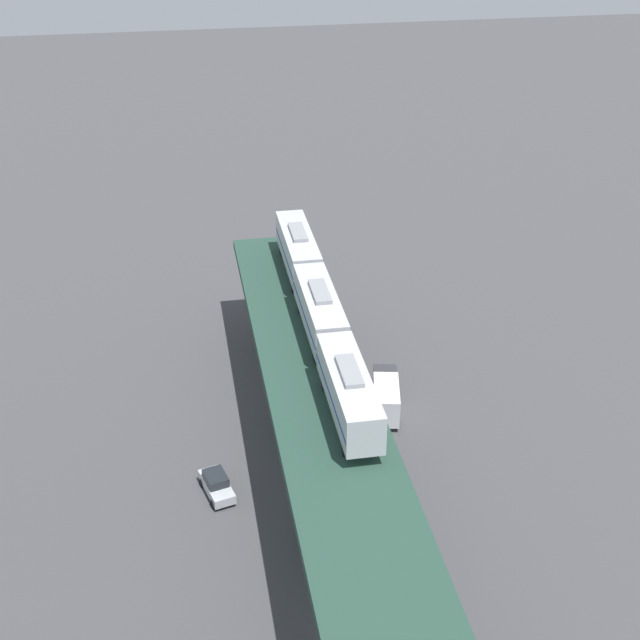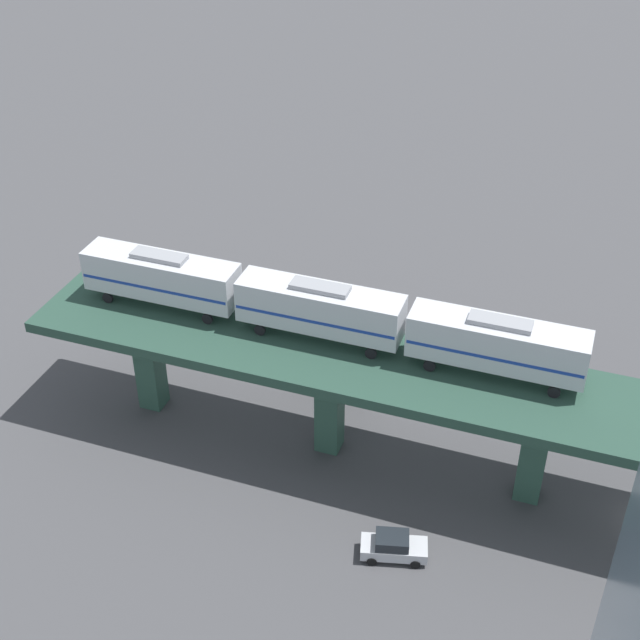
{
  "view_description": "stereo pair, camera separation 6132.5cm",
  "coord_description": "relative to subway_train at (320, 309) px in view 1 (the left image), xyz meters",
  "views": [
    {
      "loc": [
        10.12,
        41.13,
        48.39
      ],
      "look_at": [
        -1.48,
        -24.75,
        10.48
      ],
      "focal_mm": 50.0,
      "sensor_mm": 36.0,
      "label": 1
    },
    {
      "loc": [
        47.82,
        -7.2,
        46.51
      ],
      "look_at": [
        -1.48,
        -24.75,
        10.48
      ],
      "focal_mm": 50.0,
      "sensor_mm": 36.0,
      "label": 2
    }
  ],
  "objects": [
    {
      "name": "street_car_silver",
      "position": [
        10.12,
        8.75,
        -10.59
      ],
      "size": [
        2.86,
        4.71,
        1.89
      ],
      "color": "#B7BABF",
      "rests_on": "ground"
    },
    {
      "name": "delivery_truck",
      "position": [
        -6.22,
        -0.2,
        -9.76
      ],
      "size": [
        3.67,
        7.51,
        3.2
      ],
      "color": "#333338",
      "rests_on": "ground"
    },
    {
      "name": "ground_plane",
      "position": [
        1.48,
        24.75,
        -11.52
      ],
      "size": [
        400.0,
        400.0,
        0.0
      ],
      "primitive_type": "plane",
      "color": "#424244"
    },
    {
      "name": "elevated_viaduct",
      "position": [
        1.48,
        24.55,
        -3.86
      ],
      "size": [
        8.69,
        92.03,
        8.98
      ],
      "color": "#244135",
      "rests_on": "ground"
    },
    {
      "name": "subway_train",
      "position": [
        0.0,
        0.0,
        0.0
      ],
      "size": [
        2.96,
        37.21,
        4.45
      ],
      "color": "silver",
      "rests_on": "elevated_viaduct"
    }
  ]
}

